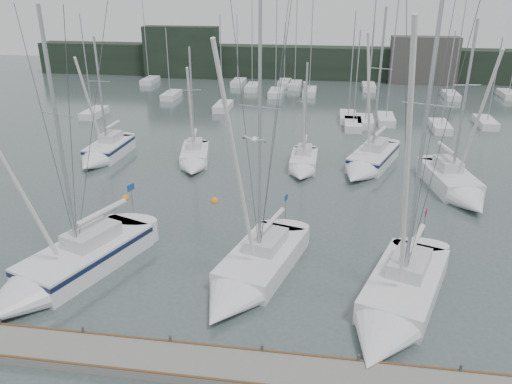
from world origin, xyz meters
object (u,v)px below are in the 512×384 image
Objects in this scene: sailboat_near_center at (247,278)px; sailboat_mid_b at (194,160)px; sailboat_near_left at (57,274)px; buoy_c at (126,198)px; sailboat_mid_e at (458,188)px; sailboat_near_right at (394,308)px; sailboat_mid_a at (103,154)px; buoy_a at (215,201)px; sailboat_mid_c at (303,166)px; sailboat_mid_d at (368,163)px.

sailboat_mid_b is (-7.53, 17.57, -0.02)m from sailboat_near_center.
sailboat_near_left is 1.41× the size of sailboat_mid_b.
sailboat_near_center is 27.92× the size of buoy_c.
sailboat_near_left is 27.90m from sailboat_mid_e.
sailboat_near_right is at bearing 3.47° from sailboat_near_center.
sailboat_near_left is 17.18m from sailboat_near_right.
buoy_a is at bearing -29.63° from sailboat_mid_a.
sailboat_near_right is at bearing -37.62° from sailboat_mid_a.
sailboat_mid_e is 23.73× the size of buoy_c.
sailboat_mid_a is at bearing 123.74° from buoy_c.
sailboat_mid_e is at bearing -5.00° from sailboat_mid_a.
sailboat_mid_c is 16.96× the size of buoy_c.
sailboat_mid_b is (8.36, -0.19, -0.11)m from sailboat_mid_a.
sailboat_mid_c is at bearing 99.53° from sailboat_near_center.
sailboat_mid_d is at bearing 12.02° from sailboat_mid_c.
sailboat_near_left is 0.89× the size of sailboat_near_right.
sailboat_near_center is at bearing -43.04° from buoy_c.
sailboat_mid_a is 1.19× the size of sailboat_mid_c.
sailboat_near_left reaches higher than sailboat_mid_d.
sailboat_mid_e reaches higher than sailboat_mid_c.
buoy_c is (-24.16, -4.06, -0.64)m from sailboat_mid_e.
sailboat_mid_d is at bearing 69.86° from sailboat_near_left.
sailboat_near_right is 1.26× the size of sailboat_mid_e.
buoy_a is (-11.29, -8.19, -0.64)m from sailboat_mid_d.
sailboat_mid_e reaches higher than sailboat_mid_b.
buoy_a is (-11.41, 12.01, -0.59)m from sailboat_near_right.
buoy_c is (-12.54, -7.57, -0.51)m from sailboat_mid_c.
sailboat_mid_c is 15.91× the size of buoy_a.
sailboat_mid_a is (-6.00, 18.97, -0.03)m from sailboat_near_left.
sailboat_near_center is 1.38× the size of sailboat_mid_a.
sailboat_near_left is 0.95× the size of sailboat_near_center.
sailboat_near_left is 1.32× the size of sailboat_mid_a.
sailboat_mid_b is at bearing -179.35° from sailboat_mid_c.
sailboat_near_center is at bearing 27.51° from sailboat_near_left.
sailboat_near_center is 0.93× the size of sailboat_near_right.
sailboat_near_right is 19.89m from sailboat_mid_c.
sailboat_mid_b is 0.76× the size of sailboat_mid_d.
sailboat_mid_e reaches higher than buoy_a.
sailboat_mid_b reaches higher than buoy_c.
sailboat_near_right reaches higher than sailboat_mid_a.
sailboat_near_left is 1.08× the size of sailboat_mid_d.
sailboat_near_center is 7.45m from sailboat_near_right.
buoy_c is at bearing 152.41° from sailboat_near_center.
sailboat_near_right is 21.40m from buoy_c.
sailboat_mid_d is (17.06, 19.87, -0.01)m from sailboat_near_left.
sailboat_near_left is 22.14m from sailboat_mid_c.
sailboat_mid_c is at bearing 31.13° from buoy_c.
sailboat_mid_b is 9.35m from sailboat_mid_c.
sailboat_near_right is 29.96× the size of buoy_c.
sailboat_mid_d is 19.88m from buoy_c.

